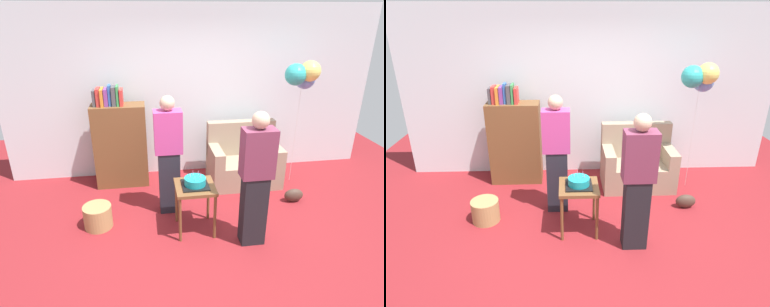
% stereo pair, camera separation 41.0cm
% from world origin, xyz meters
% --- Properties ---
extents(ground_plane, '(8.00, 8.00, 0.00)m').
position_xyz_m(ground_plane, '(0.00, 0.00, 0.00)').
color(ground_plane, maroon).
extents(wall_back, '(6.00, 0.10, 2.70)m').
position_xyz_m(wall_back, '(0.00, 2.05, 1.35)').
color(wall_back, silver).
rests_on(wall_back, ground_plane).
extents(couch, '(1.10, 0.70, 0.96)m').
position_xyz_m(couch, '(0.72, 1.46, 0.34)').
color(couch, gray).
rests_on(couch, ground_plane).
extents(bookshelf, '(0.80, 0.36, 1.60)m').
position_xyz_m(bookshelf, '(-1.20, 1.67, 0.69)').
color(bookshelf, brown).
rests_on(bookshelf, ground_plane).
extents(side_table, '(0.48, 0.48, 0.63)m').
position_xyz_m(side_table, '(-0.25, 0.27, 0.53)').
color(side_table, brown).
rests_on(side_table, ground_plane).
extents(birthday_cake, '(0.32, 0.32, 0.16)m').
position_xyz_m(birthday_cake, '(-0.25, 0.27, 0.68)').
color(birthday_cake, black).
rests_on(birthday_cake, side_table).
extents(person_blowing_candles, '(0.36, 0.22, 1.63)m').
position_xyz_m(person_blowing_candles, '(-0.52, 0.77, 0.83)').
color(person_blowing_candles, '#23232D').
rests_on(person_blowing_candles, ground_plane).
extents(person_holding_cake, '(0.36, 0.22, 1.63)m').
position_xyz_m(person_holding_cake, '(0.39, -0.06, 0.83)').
color(person_holding_cake, black).
rests_on(person_holding_cake, ground_plane).
extents(wicker_basket, '(0.36, 0.36, 0.30)m').
position_xyz_m(wicker_basket, '(-1.47, 0.51, 0.15)').
color(wicker_basket, '#A88451').
rests_on(wicker_basket, ground_plane).
extents(handbag, '(0.28, 0.14, 0.20)m').
position_xyz_m(handbag, '(1.28, 0.73, 0.10)').
color(handbag, '#473328').
rests_on(handbag, ground_plane).
extents(balloon_bunch, '(0.52, 0.44, 1.93)m').
position_xyz_m(balloon_bunch, '(1.50, 1.34, 1.73)').
color(balloon_bunch, silver).
rests_on(balloon_bunch, ground_plane).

